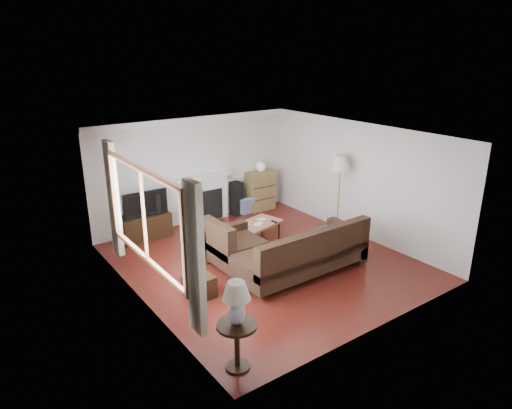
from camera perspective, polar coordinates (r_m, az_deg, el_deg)
room at (r=8.50m, az=1.18°, el=0.42°), size 5.10×5.60×2.54m
window at (r=7.10m, az=-13.85°, el=-1.37°), size 0.12×2.74×1.54m
curtain_near at (r=5.90m, az=-7.60°, el=-6.85°), size 0.10×0.35×2.10m
curtain_far at (r=8.53m, az=-17.36°, el=0.67°), size 0.10×0.35×2.10m
fireplace at (r=10.90m, az=-6.54°, el=0.79°), size 1.40×0.26×1.15m
tv_stand at (r=10.24m, az=-13.66°, el=-2.67°), size 1.08×0.48×0.54m
television at (r=10.06m, az=-13.90°, el=0.24°), size 0.97×0.13×0.56m
speaker_left at (r=10.31m, az=-12.28°, el=-1.12°), size 0.36×0.40×0.98m
speaker_right at (r=11.30m, az=-2.42°, el=0.75°), size 0.27×0.31×0.85m
bookshelf at (r=11.65m, az=0.56°, el=1.75°), size 0.74×0.35×1.01m
globe_lamp at (r=11.48m, az=0.57°, el=4.75°), size 0.25×0.25×0.25m
sectional_sofa at (r=8.41m, az=5.69°, el=-5.77°), size 2.77×2.03×0.90m
coffee_table at (r=9.72m, az=-0.01°, el=-3.59°), size 1.26×0.88×0.45m
footstool at (r=7.78m, az=-7.09°, el=-10.12°), size 0.47×0.47×0.37m
floor_lamp at (r=10.20m, az=10.32°, el=1.20°), size 0.51×0.51×1.79m
side_table at (r=6.14m, az=-2.38°, el=-17.24°), size 0.53×0.53×0.66m
table_lamp at (r=5.79m, az=-2.46°, el=-12.26°), size 0.36×0.36×0.59m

